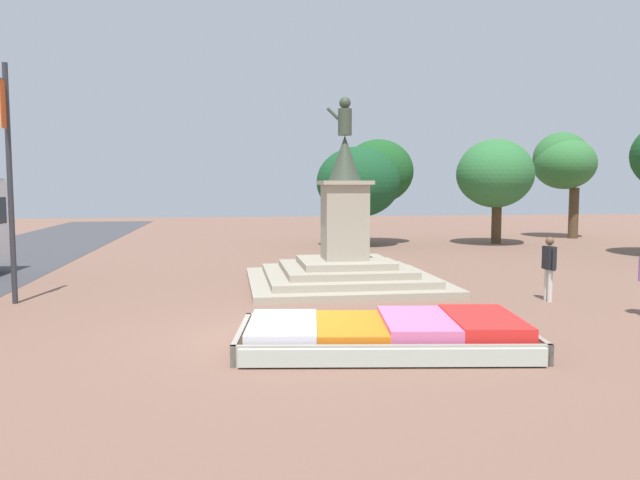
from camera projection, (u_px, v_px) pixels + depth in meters
name	position (u px, v px, depth m)	size (l,w,h in m)	color
ground_plane	(280.00, 338.00, 12.69)	(93.84, 93.84, 0.00)	brown
flower_planter	(389.00, 334.00, 11.91)	(5.85, 3.51, 0.60)	#38281C
statue_monument	(344.00, 256.00, 19.27)	(5.87, 5.87, 5.74)	#9E9480
banner_pole	(10.00, 179.00, 16.01)	(0.14, 0.60, 6.19)	#2D2D33
pedestrian_crossing_plaza	(549.00, 264.00, 16.56)	(0.22, 0.57, 1.73)	beige
park_tree_far_left	(563.00, 162.00, 35.84)	(3.47, 3.66, 6.08)	#4C3823
park_tree_behind_statue	(367.00, 177.00, 31.48)	(5.24, 4.82, 5.42)	#4C3823
park_tree_street_side	(495.00, 174.00, 31.91)	(4.16, 4.22, 5.43)	#4C3823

